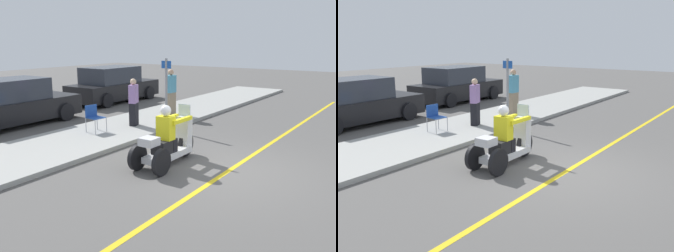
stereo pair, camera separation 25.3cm
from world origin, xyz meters
TOP-DOWN VIEW (x-y plane):
  - ground_plane at (0.00, 0.00)m, footprint 60.00×60.00m
  - lane_stripe at (-0.34, 0.00)m, footprint 24.00×0.12m
  - sidewalk_strip at (0.00, 4.60)m, footprint 28.00×2.80m
  - motorcycle_trike at (-0.34, 1.41)m, footprint 2.14×0.76m
  - spectator_near_curb at (2.03, 4.39)m, footprint 0.42×0.33m
  - spectator_end_of_line at (4.36, 4.48)m, footprint 0.41×0.26m
  - folding_chair_curbside at (0.66, 4.85)m, footprint 0.50×0.50m
  - parked_car_lot_center at (0.09, 8.16)m, footprint 4.56×1.97m
  - parked_car_lot_far at (5.89, 8.81)m, footprint 4.69×2.09m
  - street_sign at (2.56, 3.45)m, footprint 0.08×0.36m

SIDE VIEW (x-z plane):
  - ground_plane at x=0.00m, z-range 0.00..0.00m
  - lane_stripe at x=-0.34m, z-range 0.00..0.01m
  - sidewalk_strip at x=0.00m, z-range 0.00..0.12m
  - motorcycle_trike at x=-0.34m, z-range -0.20..1.24m
  - folding_chair_curbside at x=0.66m, z-range 0.21..1.03m
  - parked_car_lot_center at x=0.09m, z-range -0.05..1.56m
  - parked_car_lot_far at x=5.89m, z-range -0.05..1.61m
  - spectator_near_curb at x=2.03m, z-range 0.09..1.64m
  - spectator_end_of_line at x=4.36m, z-range 0.09..1.79m
  - street_sign at x=2.56m, z-range 0.22..2.42m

